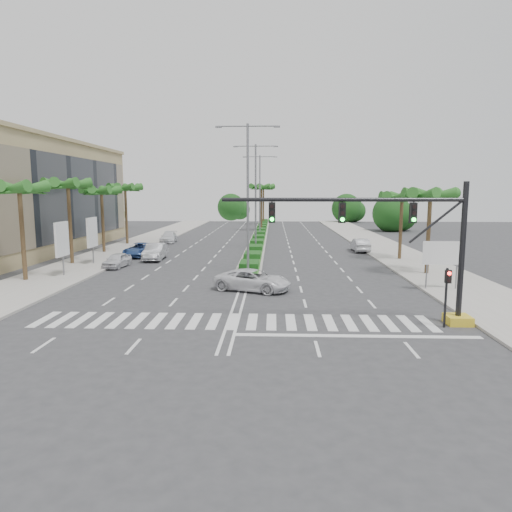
% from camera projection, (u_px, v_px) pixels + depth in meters
% --- Properties ---
extents(ground, '(160.00, 160.00, 0.00)m').
position_uv_depth(ground, '(233.00, 322.00, 23.69)').
color(ground, '#333335').
rests_on(ground, ground).
extents(footpath_right, '(6.00, 120.00, 0.15)m').
position_uv_depth(footpath_right, '(413.00, 262.00, 42.88)').
color(footpath_right, gray).
rests_on(footpath_right, ground).
extents(footpath_left, '(6.00, 120.00, 0.15)m').
position_uv_depth(footpath_left, '(95.00, 261.00, 44.05)').
color(footpath_left, gray).
rests_on(footpath_left, ground).
extents(median, '(2.20, 75.00, 0.20)m').
position_uv_depth(median, '(260.00, 236.00, 68.19)').
color(median, gray).
rests_on(median, ground).
extents(median_grass, '(1.80, 75.00, 0.04)m').
position_uv_depth(median_grass, '(260.00, 235.00, 68.18)').
color(median_grass, '#27521C').
rests_on(median_grass, median).
extents(building, '(12.00, 36.00, 12.00)m').
position_uv_depth(building, '(16.00, 198.00, 49.56)').
color(building, tan).
rests_on(building, ground).
extents(signal_gantry, '(12.60, 1.20, 7.20)m').
position_uv_depth(signal_gantry, '(417.00, 257.00, 22.85)').
color(signal_gantry, gold).
rests_on(signal_gantry, ground).
extents(pedestrian_signal, '(0.28, 0.36, 3.00)m').
position_uv_depth(pedestrian_signal, '(447.00, 287.00, 22.33)').
color(pedestrian_signal, black).
rests_on(pedestrian_signal, ground).
extents(direction_sign, '(2.70, 0.11, 3.40)m').
position_uv_depth(direction_sign, '(443.00, 255.00, 30.73)').
color(direction_sign, slate).
rests_on(direction_sign, ground).
extents(billboard_near, '(0.18, 2.10, 4.35)m').
position_uv_depth(billboard_near, '(62.00, 240.00, 35.70)').
color(billboard_near, slate).
rests_on(billboard_near, ground).
extents(billboard_far, '(0.18, 2.10, 4.35)m').
position_uv_depth(billboard_far, '(92.00, 233.00, 41.63)').
color(billboard_far, slate).
rests_on(billboard_far, ground).
extents(palm_left_near, '(4.57, 4.68, 7.55)m').
position_uv_depth(palm_left_near, '(19.00, 192.00, 33.27)').
color(palm_left_near, brown).
rests_on(palm_left_near, ground).
extents(palm_left_mid, '(4.57, 4.68, 7.95)m').
position_uv_depth(palm_left_mid, '(68.00, 187.00, 41.13)').
color(palm_left_mid, brown).
rests_on(palm_left_mid, ground).
extents(palm_left_far, '(4.57, 4.68, 7.35)m').
position_uv_depth(palm_left_far, '(101.00, 193.00, 49.13)').
color(palm_left_far, brown).
rests_on(palm_left_far, ground).
extents(palm_left_end, '(4.57, 4.68, 7.75)m').
position_uv_depth(palm_left_end, '(125.00, 190.00, 56.99)').
color(palm_left_end, brown).
rests_on(palm_left_end, ground).
extents(palm_right_near, '(4.57, 4.68, 7.05)m').
position_uv_depth(palm_right_near, '(430.00, 198.00, 36.11)').
color(palm_right_near, brown).
rests_on(palm_right_near, ground).
extents(palm_right_far, '(4.57, 4.68, 6.75)m').
position_uv_depth(palm_right_far, '(402.00, 200.00, 44.07)').
color(palm_right_far, brown).
rests_on(palm_right_far, ground).
extents(palm_median_a, '(4.57, 4.68, 8.05)m').
position_uv_depth(palm_median_a, '(261.00, 189.00, 77.09)').
color(palm_median_a, brown).
rests_on(palm_median_a, ground).
extents(palm_median_b, '(4.57, 4.68, 8.05)m').
position_uv_depth(palm_median_b, '(263.00, 189.00, 91.93)').
color(palm_median_b, brown).
rests_on(palm_median_b, ground).
extents(streetlight_near, '(5.10, 0.25, 12.00)m').
position_uv_depth(streetlight_near, '(248.00, 190.00, 36.58)').
color(streetlight_near, slate).
rests_on(streetlight_near, ground).
extents(streetlight_mid, '(5.10, 0.25, 12.00)m').
position_uv_depth(streetlight_mid, '(256.00, 190.00, 52.41)').
color(streetlight_mid, slate).
rests_on(streetlight_mid, ground).
extents(streetlight_far, '(5.10, 0.25, 12.00)m').
position_uv_depth(streetlight_far, '(260.00, 191.00, 68.24)').
color(streetlight_far, slate).
rests_on(streetlight_far, ground).
extents(car_parked_a, '(1.86, 3.90, 1.29)m').
position_uv_depth(car_parked_a, '(117.00, 260.00, 40.44)').
color(car_parked_a, silver).
rests_on(car_parked_a, ground).
extents(car_parked_b, '(1.90, 4.95, 1.61)m').
position_uv_depth(car_parked_b, '(155.00, 252.00, 44.98)').
color(car_parked_b, '#B0B0B5').
rests_on(car_parked_b, ground).
extents(car_parked_c, '(2.66, 5.20, 1.41)m').
position_uv_depth(car_parked_c, '(140.00, 250.00, 47.34)').
color(car_parked_c, '#2D4A89').
rests_on(car_parked_c, ground).
extents(car_parked_d, '(2.31, 4.89, 1.38)m').
position_uv_depth(car_parked_d, '(169.00, 237.00, 60.36)').
color(car_parked_d, silver).
rests_on(car_parked_d, ground).
extents(car_crossing, '(5.71, 4.07, 1.45)m').
position_uv_depth(car_crossing, '(253.00, 280.00, 31.01)').
color(car_crossing, silver).
rests_on(car_crossing, ground).
extents(car_right, '(1.61, 4.50, 1.48)m').
position_uv_depth(car_right, '(360.00, 245.00, 51.10)').
color(car_right, '#B2B2B7').
rests_on(car_right, ground).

